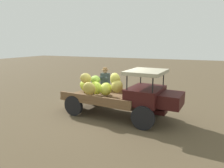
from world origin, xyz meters
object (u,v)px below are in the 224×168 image
(farmer, at_px, (105,82))
(wooden_crate, at_px, (72,103))
(loose_banana_bunch, at_px, (104,93))
(truck, at_px, (123,94))

(farmer, height_order, wooden_crate, farmer)
(farmer, xyz_separation_m, loose_banana_bunch, (-0.47, 0.82, -0.76))
(farmer, relative_size, wooden_crate, 2.86)
(truck, distance_m, loose_banana_bunch, 3.35)
(farmer, relative_size, loose_banana_bunch, 3.30)
(farmer, bearing_deg, truck, 44.73)
(loose_banana_bunch, bearing_deg, truck, -51.31)
(truck, relative_size, wooden_crate, 7.99)
(farmer, height_order, loose_banana_bunch, farmer)
(truck, bearing_deg, wooden_crate, 179.64)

